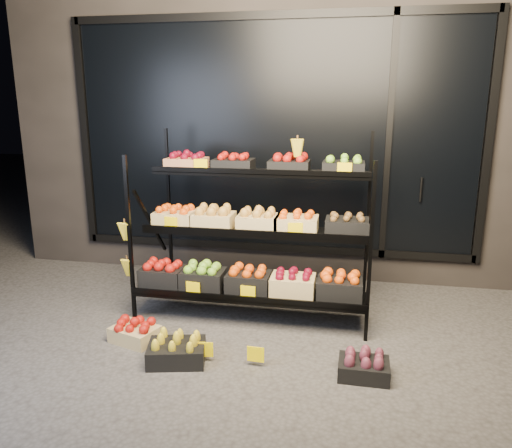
# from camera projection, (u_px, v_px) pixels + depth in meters

# --- Properties ---
(ground) EXTENTS (24.00, 24.00, 0.00)m
(ground) POSITION_uv_depth(u_px,v_px,m) (241.00, 339.00, 4.17)
(ground) COLOR #514F4C
(ground) RESTS_ON ground
(building) EXTENTS (6.00, 2.08, 3.50)m
(building) POSITION_uv_depth(u_px,v_px,m) (285.00, 115.00, 6.20)
(building) COLOR #2D2826
(building) RESTS_ON ground
(display_rack) EXTENTS (2.18, 1.02, 1.72)m
(display_rack) POSITION_uv_depth(u_px,v_px,m) (253.00, 230.00, 4.55)
(display_rack) COLOR black
(display_rack) RESTS_ON ground
(tag_floor_a) EXTENTS (0.13, 0.01, 0.12)m
(tag_floor_a) POSITION_uv_depth(u_px,v_px,m) (205.00, 354.00, 3.81)
(tag_floor_a) COLOR #FBD800
(tag_floor_a) RESTS_ON ground
(tag_floor_b) EXTENTS (0.13, 0.01, 0.12)m
(tag_floor_b) POSITION_uv_depth(u_px,v_px,m) (256.00, 359.00, 3.74)
(tag_floor_b) COLOR #FBD800
(tag_floor_b) RESTS_ON ground
(floor_crate_left) EXTENTS (0.43, 0.37, 0.19)m
(floor_crate_left) POSITION_uv_depth(u_px,v_px,m) (135.00, 331.00, 4.12)
(floor_crate_left) COLOR tan
(floor_crate_left) RESTS_ON ground
(floor_crate_midleft) EXTENTS (0.49, 0.40, 0.21)m
(floor_crate_midleft) POSITION_uv_depth(u_px,v_px,m) (177.00, 350.00, 3.80)
(floor_crate_midleft) COLOR black
(floor_crate_midleft) RESTS_ON ground
(floor_crate_right) EXTENTS (0.37, 0.27, 0.19)m
(floor_crate_right) POSITION_uv_depth(u_px,v_px,m) (364.00, 366.00, 3.59)
(floor_crate_right) COLOR black
(floor_crate_right) RESTS_ON ground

